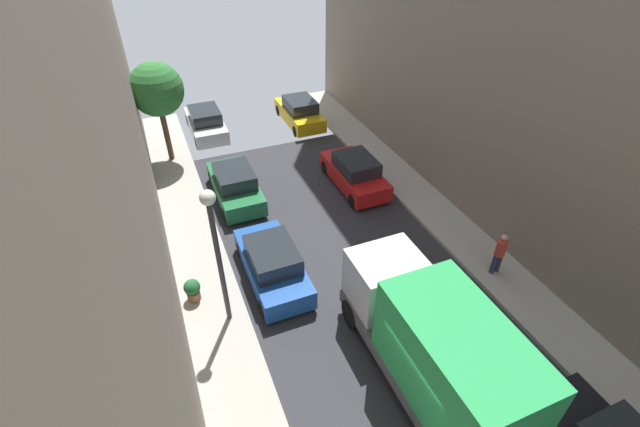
{
  "coord_description": "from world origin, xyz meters",
  "views": [
    {
      "loc": [
        -5.49,
        -4.97,
        11.45
      ],
      "look_at": [
        0.11,
        8.62,
        0.5
      ],
      "focal_mm": 24.75,
      "sensor_mm": 36.0,
      "label": 1
    }
  ],
  "objects_px": {
    "parked_car_left_4": "(235,185)",
    "street_tree_2": "(156,90)",
    "parked_car_right_2": "(355,173)",
    "potted_plant_2": "(192,289)",
    "delivery_truck": "(434,346)",
    "parked_car_left_5": "(206,123)",
    "parked_car_right_3": "(300,112)",
    "lamp_post": "(215,239)",
    "pedestrian": "(500,252)",
    "parked_car_left_3": "(272,264)"
  },
  "relations": [
    {
      "from": "parked_car_left_4",
      "to": "parked_car_right_2",
      "type": "xyz_separation_m",
      "value": [
        5.4,
        -1.09,
        0.0
      ]
    },
    {
      "from": "parked_car_left_4",
      "to": "parked_car_left_3",
      "type": "bearing_deg",
      "value": -90.0
    },
    {
      "from": "parked_car_left_5",
      "to": "street_tree_2",
      "type": "relative_size",
      "value": 0.85
    },
    {
      "from": "parked_car_right_3",
      "to": "potted_plant_2",
      "type": "xyz_separation_m",
      "value": [
        -8.22,
        -11.87,
        -0.13
      ]
    },
    {
      "from": "parked_car_left_3",
      "to": "parked_car_right_3",
      "type": "relative_size",
      "value": 1.0
    },
    {
      "from": "parked_car_right_3",
      "to": "pedestrian",
      "type": "distance_m",
      "value": 14.85
    },
    {
      "from": "parked_car_left_3",
      "to": "delivery_truck",
      "type": "bearing_deg",
      "value": -64.69
    },
    {
      "from": "parked_car_right_3",
      "to": "delivery_truck",
      "type": "bearing_deg",
      "value": -98.75
    },
    {
      "from": "parked_car_left_5",
      "to": "lamp_post",
      "type": "bearing_deg",
      "value": -97.86
    },
    {
      "from": "lamp_post",
      "to": "pedestrian",
      "type": "bearing_deg",
      "value": -9.57
    },
    {
      "from": "street_tree_2",
      "to": "pedestrian",
      "type": "bearing_deg",
      "value": -53.15
    },
    {
      "from": "pedestrian",
      "to": "street_tree_2",
      "type": "xyz_separation_m",
      "value": [
        -9.76,
        13.03,
        2.72
      ]
    },
    {
      "from": "parked_car_left_3",
      "to": "pedestrian",
      "type": "bearing_deg",
      "value": -20.85
    },
    {
      "from": "parked_car_left_5",
      "to": "parked_car_right_2",
      "type": "relative_size",
      "value": 1.0
    },
    {
      "from": "parked_car_left_4",
      "to": "parked_car_right_3",
      "type": "xyz_separation_m",
      "value": [
        5.4,
        6.3,
        0.0
      ]
    },
    {
      "from": "delivery_truck",
      "to": "parked_car_left_5",
      "type": "bearing_deg",
      "value": 98.44
    },
    {
      "from": "parked_car_right_3",
      "to": "street_tree_2",
      "type": "height_order",
      "value": "street_tree_2"
    },
    {
      "from": "parked_car_left_5",
      "to": "parked_car_right_3",
      "type": "relative_size",
      "value": 1.0
    },
    {
      "from": "parked_car_left_5",
      "to": "potted_plant_2",
      "type": "bearing_deg",
      "value": -102.7
    },
    {
      "from": "potted_plant_2",
      "to": "parked_car_right_2",
      "type": "bearing_deg",
      "value": 28.56
    },
    {
      "from": "parked_car_left_3",
      "to": "lamp_post",
      "type": "distance_m",
      "value": 3.57
    },
    {
      "from": "parked_car_left_5",
      "to": "parked_car_right_3",
      "type": "height_order",
      "value": "same"
    },
    {
      "from": "parked_car_left_4",
      "to": "street_tree_2",
      "type": "bearing_deg",
      "value": 116.02
    },
    {
      "from": "parked_car_left_5",
      "to": "potted_plant_2",
      "type": "relative_size",
      "value": 5.08
    },
    {
      "from": "parked_car_left_4",
      "to": "lamp_post",
      "type": "height_order",
      "value": "lamp_post"
    },
    {
      "from": "parked_car_left_4",
      "to": "parked_car_left_5",
      "type": "xyz_separation_m",
      "value": [
        0.0,
        6.95,
        0.0
      ]
    },
    {
      "from": "delivery_truck",
      "to": "lamp_post",
      "type": "distance_m",
      "value": 6.61
    },
    {
      "from": "parked_car_left_5",
      "to": "pedestrian",
      "type": "height_order",
      "value": "pedestrian"
    },
    {
      "from": "parked_car_left_3",
      "to": "parked_car_right_2",
      "type": "relative_size",
      "value": 1.0
    },
    {
      "from": "street_tree_2",
      "to": "lamp_post",
      "type": "relative_size",
      "value": 1.0
    },
    {
      "from": "parked_car_left_4",
      "to": "parked_car_right_2",
      "type": "bearing_deg",
      "value": -11.4
    },
    {
      "from": "delivery_truck",
      "to": "lamp_post",
      "type": "height_order",
      "value": "lamp_post"
    },
    {
      "from": "parked_car_left_5",
      "to": "parked_car_left_3",
      "type": "bearing_deg",
      "value": -90.0
    },
    {
      "from": "potted_plant_2",
      "to": "lamp_post",
      "type": "height_order",
      "value": "lamp_post"
    },
    {
      "from": "potted_plant_2",
      "to": "delivery_truck",
      "type": "bearing_deg",
      "value": -45.82
    },
    {
      "from": "parked_car_left_3",
      "to": "parked_car_left_4",
      "type": "xyz_separation_m",
      "value": [
        0.0,
        5.53,
        0.0
      ]
    },
    {
      "from": "pedestrian",
      "to": "potted_plant_2",
      "type": "distance_m",
      "value": 10.71
    },
    {
      "from": "parked_car_left_5",
      "to": "parked_car_right_2",
      "type": "distance_m",
      "value": 9.69
    },
    {
      "from": "potted_plant_2",
      "to": "parked_car_left_5",
      "type": "bearing_deg",
      "value": 77.3
    },
    {
      "from": "parked_car_left_4",
      "to": "pedestrian",
      "type": "xyz_separation_m",
      "value": [
        7.5,
        -8.39,
        0.35
      ]
    },
    {
      "from": "parked_car_left_4",
      "to": "lamp_post",
      "type": "distance_m",
      "value": 7.58
    },
    {
      "from": "parked_car_left_5",
      "to": "parked_car_right_3",
      "type": "bearing_deg",
      "value": -6.86
    },
    {
      "from": "delivery_truck",
      "to": "parked_car_right_2",
      "type": "bearing_deg",
      "value": 75.11
    },
    {
      "from": "parked_car_right_2",
      "to": "pedestrian",
      "type": "relative_size",
      "value": 2.44
    },
    {
      "from": "potted_plant_2",
      "to": "lamp_post",
      "type": "xyz_separation_m",
      "value": [
        0.92,
        -1.24,
        2.86
      ]
    },
    {
      "from": "parked_car_left_3",
      "to": "street_tree_2",
      "type": "distance_m",
      "value": 10.86
    },
    {
      "from": "lamp_post",
      "to": "parked_car_left_4",
      "type": "bearing_deg",
      "value": 74.4
    },
    {
      "from": "parked_car_left_4",
      "to": "pedestrian",
      "type": "distance_m",
      "value": 11.26
    },
    {
      "from": "parked_car_left_3",
      "to": "lamp_post",
      "type": "bearing_deg",
      "value": -146.22
    },
    {
      "from": "parked_car_left_3",
      "to": "parked_car_left_5",
      "type": "height_order",
      "value": "same"
    }
  ]
}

